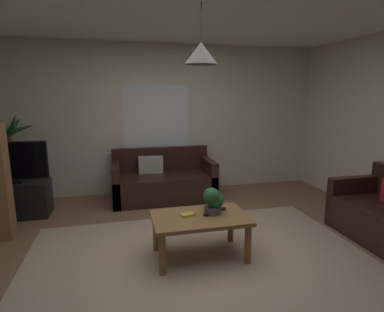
{
  "coord_description": "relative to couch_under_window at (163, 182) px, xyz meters",
  "views": [
    {
      "loc": [
        -0.78,
        -2.96,
        1.72
      ],
      "look_at": [
        0.0,
        0.3,
        1.05
      ],
      "focal_mm": 29.16,
      "sensor_mm": 36.0,
      "label": 1
    }
  ],
  "objects": [
    {
      "name": "remote_on_table_0",
      "position": [
        0.35,
        -1.85,
        0.19
      ],
      "size": [
        0.16,
        0.05,
        0.02
      ],
      "primitive_type": "cube",
      "rotation": [
        0.0,
        0.0,
        4.7
      ],
      "color": "black",
      "rests_on": "coffee_table"
    },
    {
      "name": "ceiling",
      "position": [
        0.09,
        -1.99,
        2.29
      ],
      "size": [
        5.56,
        4.9,
        0.02
      ],
      "primitive_type": "cube",
      "color": "white"
    },
    {
      "name": "wall_back",
      "position": [
        0.09,
        0.49,
        1.0
      ],
      "size": [
        5.68,
        0.06,
        2.55
      ],
      "primitive_type": "cube",
      "color": "beige",
      "rests_on": "ground"
    },
    {
      "name": "remote_on_table_1",
      "position": [
        0.22,
        -1.95,
        0.19
      ],
      "size": [
        0.16,
        0.13,
        0.02
      ],
      "primitive_type": "cube",
      "rotation": [
        0.0,
        0.0,
        5.34
      ],
      "color": "black",
      "rests_on": "coffee_table"
    },
    {
      "name": "coffee_table",
      "position": [
        0.11,
        -1.97,
        0.11
      ],
      "size": [
        1.0,
        0.62,
        0.46
      ],
      "color": "olive",
      "rests_on": "ground"
    },
    {
      "name": "rug",
      "position": [
        0.09,
        -2.19,
        -0.27
      ],
      "size": [
        3.62,
        2.7,
        0.01
      ],
      "primitive_type": "cube",
      "color": "tan",
      "rests_on": "ground"
    },
    {
      "name": "potted_palm_corner",
      "position": [
        -2.29,
        0.19,
        0.38
      ],
      "size": [
        0.8,
        0.79,
        1.5
      ],
      "color": "#4C4C51",
      "rests_on": "ground"
    },
    {
      "name": "tv",
      "position": [
        -2.14,
        -0.31,
        0.52
      ],
      "size": [
        0.94,
        0.16,
        0.58
      ],
      "color": "black",
      "rests_on": "tv_stand"
    },
    {
      "name": "pendant_lamp",
      "position": [
        0.11,
        -1.97,
        1.82
      ],
      "size": [
        0.32,
        0.32,
        0.56
      ],
      "color": "black"
    },
    {
      "name": "book_on_table_0",
      "position": [
        -0.02,
        -1.93,
        0.19
      ],
      "size": [
        0.16,
        0.12,
        0.02
      ],
      "primitive_type": "cube",
      "rotation": [
        0.0,
        0.0,
        0.19
      ],
      "color": "gold",
      "rests_on": "coffee_table"
    },
    {
      "name": "couch_under_window",
      "position": [
        0.0,
        0.0,
        0.0
      ],
      "size": [
        1.64,
        0.8,
        0.82
      ],
      "color": "black",
      "rests_on": "ground"
    },
    {
      "name": "floor",
      "position": [
        0.09,
        -1.99,
        -0.29
      ],
      "size": [
        5.56,
        4.9,
        0.02
      ],
      "primitive_type": "cube",
      "color": "brown",
      "rests_on": "ground"
    },
    {
      "name": "potted_plant_on_table",
      "position": [
        0.26,
        -1.93,
        0.33
      ],
      "size": [
        0.23,
        0.2,
        0.29
      ],
      "color": "#4C4C51",
      "rests_on": "coffee_table"
    },
    {
      "name": "window_pane",
      "position": [
        -0.03,
        0.46,
        1.01
      ],
      "size": [
        1.14,
        0.01,
        1.15
      ],
      "primitive_type": "cube",
      "color": "white"
    },
    {
      "name": "tv_stand",
      "position": [
        -2.14,
        -0.29,
        -0.03
      ],
      "size": [
        0.9,
        0.44,
        0.5
      ],
      "primitive_type": "cube",
      "color": "black",
      "rests_on": "ground"
    }
  ]
}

